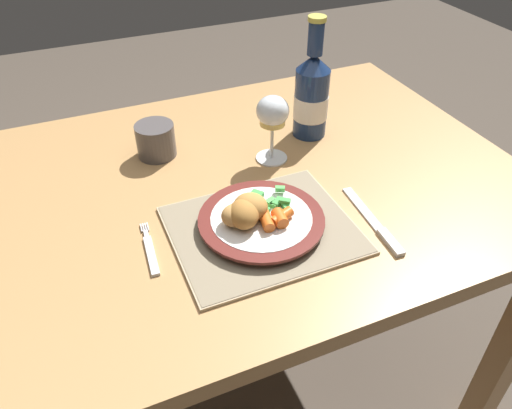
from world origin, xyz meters
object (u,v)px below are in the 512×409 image
object	(u,v)px
drinking_cup	(156,139)
bottle	(312,95)
table_knife	(377,225)
fork	(150,252)
dining_table	(251,216)
wine_glass	(273,115)
dinner_plate	(261,221)

from	to	relation	value
drinking_cup	bottle	bearing A→B (deg)	-7.98
bottle	table_knife	bearing A→B (deg)	-96.98
table_knife	fork	bearing A→B (deg)	166.63
dining_table	table_knife	bearing A→B (deg)	-56.48
wine_glass	bottle	xyz separation A→B (m)	(0.13, 0.06, -0.01)
wine_glass	drinking_cup	xyz separation A→B (m)	(-0.23, 0.11, -0.07)
dining_table	wine_glass	bearing A→B (deg)	35.24
table_knife	drinking_cup	world-z (taller)	drinking_cup
wine_glass	bottle	bearing A→B (deg)	27.15
fork	bottle	world-z (taller)	bottle
dinner_plate	drinking_cup	xyz separation A→B (m)	(-0.11, 0.32, 0.02)
wine_glass	drinking_cup	world-z (taller)	wine_glass
fork	bottle	distance (m)	0.52
dinner_plate	table_knife	xyz separation A→B (m)	(0.20, -0.08, -0.01)
wine_glass	drinking_cup	distance (m)	0.26
fork	wine_glass	bearing A→B (deg)	30.82
table_knife	wine_glass	size ratio (longest dim) A/B	1.39
table_knife	drinking_cup	distance (m)	0.51
dining_table	table_knife	distance (m)	0.30
fork	drinking_cup	distance (m)	0.32
dining_table	wine_glass	world-z (taller)	wine_glass
dinner_plate	bottle	xyz separation A→B (m)	(0.24, 0.27, 0.08)
wine_glass	dining_table	bearing A→B (deg)	-144.76
dining_table	drinking_cup	world-z (taller)	drinking_cup
fork	bottle	bearing A→B (deg)	29.80
table_knife	wine_glass	bearing A→B (deg)	106.39
table_knife	wine_glass	distance (m)	0.31
dining_table	table_knife	xyz separation A→B (m)	(0.15, -0.23, 0.11)
fork	wine_glass	world-z (taller)	wine_glass
dinner_plate	table_knife	bearing A→B (deg)	-22.12
fork	drinking_cup	bearing A→B (deg)	73.49
wine_glass	bottle	size ratio (longest dim) A/B	0.54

